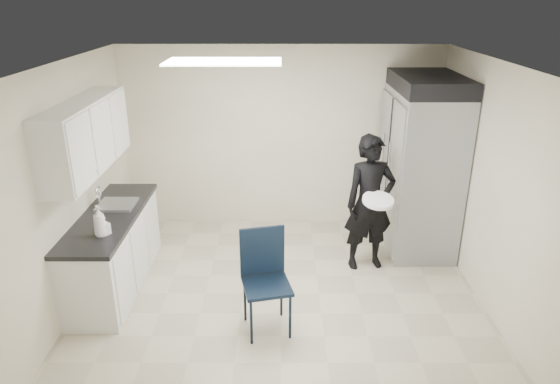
{
  "coord_description": "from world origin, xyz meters",
  "views": [
    {
      "loc": [
        -0.0,
        -4.93,
        3.23
      ],
      "look_at": [
        -0.01,
        0.2,
        1.18
      ],
      "focal_mm": 32.0,
      "sensor_mm": 36.0,
      "label": 1
    }
  ],
  "objects_px": {
    "man_tuxedo": "(370,203)",
    "folding_chair": "(267,286)",
    "lower_counter": "(114,252)",
    "commercial_fridge": "(420,171)"
  },
  "relations": [
    {
      "from": "lower_counter",
      "to": "folding_chair",
      "type": "height_order",
      "value": "folding_chair"
    },
    {
      "from": "lower_counter",
      "to": "commercial_fridge",
      "type": "bearing_deg",
      "value": 15.88
    },
    {
      "from": "lower_counter",
      "to": "man_tuxedo",
      "type": "bearing_deg",
      "value": 8.61
    },
    {
      "from": "man_tuxedo",
      "to": "lower_counter",
      "type": "bearing_deg",
      "value": 177.44
    },
    {
      "from": "commercial_fridge",
      "to": "man_tuxedo",
      "type": "xyz_separation_m",
      "value": [
        -0.75,
        -0.62,
        -0.2
      ]
    },
    {
      "from": "folding_chair",
      "to": "man_tuxedo",
      "type": "relative_size",
      "value": 0.61
    },
    {
      "from": "man_tuxedo",
      "to": "folding_chair",
      "type": "bearing_deg",
      "value": -144.13
    },
    {
      "from": "commercial_fridge",
      "to": "folding_chair",
      "type": "relative_size",
      "value": 2.03
    },
    {
      "from": "commercial_fridge",
      "to": "folding_chair",
      "type": "xyz_separation_m",
      "value": [
        -1.97,
        -1.93,
        -0.53
      ]
    },
    {
      "from": "commercial_fridge",
      "to": "lower_counter",
      "type": "bearing_deg",
      "value": -164.12
    }
  ]
}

